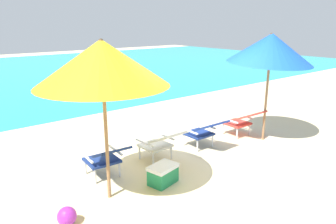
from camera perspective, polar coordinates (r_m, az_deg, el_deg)
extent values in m
plane|color=beige|center=(9.66, -13.56, 0.30)|extent=(40.00, 40.00, 0.00)
cube|color=#28B2B7|center=(17.66, -25.77, 6.13)|extent=(40.00, 18.00, 0.01)
cylinder|color=yellow|center=(14.05, -17.28, 5.24)|extent=(1.60, 0.18, 0.18)
cube|color=navy|center=(5.51, -11.87, -8.50)|extent=(0.55, 0.53, 0.04)
cube|color=navy|center=(5.09, -10.35, -7.19)|extent=(0.55, 0.55, 0.27)
cylinder|color=silver|center=(5.68, -14.71, -9.60)|extent=(0.04, 0.04, 0.26)
cylinder|color=silver|center=(5.83, -10.63, -8.66)|extent=(0.04, 0.04, 0.26)
cylinder|color=silver|center=(5.32, -13.04, -11.27)|extent=(0.04, 0.04, 0.26)
cylinder|color=silver|center=(5.48, -8.74, -10.21)|extent=(0.04, 0.04, 0.26)
cube|color=silver|center=(5.38, -14.49, -7.92)|extent=(0.06, 0.50, 0.03)
cube|color=silver|center=(5.56, -9.47, -6.80)|extent=(0.06, 0.50, 0.03)
cube|color=silver|center=(6.01, -2.31, -6.05)|extent=(0.54, 0.52, 0.04)
cube|color=silver|center=(5.65, 0.00, -4.56)|extent=(0.54, 0.54, 0.27)
cylinder|color=silver|center=(6.10, -5.17, -7.29)|extent=(0.04, 0.04, 0.26)
cylinder|color=silver|center=(6.34, -1.95, -6.28)|extent=(0.04, 0.04, 0.26)
cylinder|color=silver|center=(5.79, -2.69, -8.54)|extent=(0.04, 0.04, 0.26)
cylinder|color=silver|center=(6.05, 0.60, -7.41)|extent=(0.04, 0.04, 0.26)
cube|color=silver|center=(5.82, -4.33, -5.57)|extent=(0.05, 0.50, 0.03)
cube|color=silver|center=(6.12, -0.43, -4.41)|extent=(0.05, 0.50, 0.03)
cube|color=navy|center=(6.65, 5.48, -3.91)|extent=(0.52, 0.50, 0.04)
cube|color=navy|center=(6.32, 7.86, -2.47)|extent=(0.52, 0.52, 0.27)
cylinder|color=silver|center=(6.70, 2.84, -5.05)|extent=(0.04, 0.04, 0.26)
cylinder|color=silver|center=(6.98, 5.55, -4.23)|extent=(0.04, 0.04, 0.26)
cylinder|color=silver|center=(6.42, 5.34, -6.08)|extent=(0.04, 0.04, 0.26)
cylinder|color=silver|center=(6.71, 8.06, -5.17)|extent=(0.04, 0.04, 0.26)
cube|color=silver|center=(6.44, 3.85, -3.40)|extent=(0.03, 0.50, 0.03)
cube|color=silver|center=(6.78, 7.09, -2.48)|extent=(0.03, 0.50, 0.03)
cube|color=red|center=(7.46, 12.28, -1.99)|extent=(0.53, 0.51, 0.04)
cube|color=red|center=(7.17, 14.64, -0.63)|extent=(0.53, 0.52, 0.27)
cylinder|color=silver|center=(7.47, 9.89, -3.03)|extent=(0.04, 0.04, 0.26)
cylinder|color=silver|center=(7.79, 12.07, -2.36)|extent=(0.04, 0.04, 0.26)
cylinder|color=silver|center=(7.22, 12.36, -3.86)|extent=(0.04, 0.04, 0.26)
cylinder|color=silver|center=(7.55, 14.50, -3.12)|extent=(0.04, 0.04, 0.26)
cube|color=silver|center=(7.23, 11.01, -1.49)|extent=(0.04, 0.50, 0.03)
cube|color=silver|center=(7.62, 13.58, -0.75)|extent=(0.04, 0.50, 0.03)
cylinder|color=olive|center=(4.60, -11.02, -5.56)|extent=(0.05, 0.05, 1.73)
cone|color=yellow|center=(4.33, -11.82, 8.69)|extent=(2.42, 2.41, 0.63)
sphere|color=#4C3823|center=(4.30, -12.03, 12.40)|extent=(0.07, 0.07, 0.07)
cylinder|color=olive|center=(7.15, 17.25, 1.76)|extent=(0.05, 0.05, 1.73)
cone|color=blue|center=(6.97, 18.03, 10.89)|extent=(1.93, 1.95, 0.71)
sphere|color=#4C3823|center=(6.96, 18.23, 13.15)|extent=(0.07, 0.07, 0.07)
sphere|color=purple|center=(4.46, -17.80, -17.48)|extent=(0.25, 0.25, 0.25)
cube|color=#1E844C|center=(5.21, -0.91, -11.48)|extent=(0.50, 0.39, 0.26)
cube|color=white|center=(5.14, -0.92, -9.89)|extent=(0.53, 0.42, 0.06)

